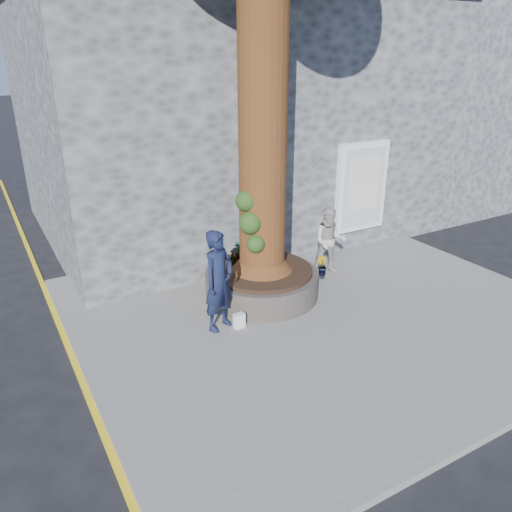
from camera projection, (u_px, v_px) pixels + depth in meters
ground at (281, 359)px, 8.40m from camera, size 120.00×120.00×0.00m
pavement at (318, 310)px, 9.87m from camera, size 9.00×8.00×0.12m
yellow_line at (82, 382)px, 7.80m from camera, size 0.10×30.00×0.01m
stone_shop at (221, 113)px, 14.11m from camera, size 10.30×8.30×6.30m
neighbour_shop at (422, 105)px, 17.85m from camera, size 6.00×8.00×6.00m
planter at (262, 282)px, 10.21m from camera, size 2.30×2.30×0.60m
man at (219, 281)px, 8.78m from camera, size 0.80×0.69×1.87m
woman at (330, 241)px, 11.07m from camera, size 0.94×0.88×1.53m
shopping_bag at (239, 321)px, 9.07m from camera, size 0.21×0.15×0.28m
plant_a at (238, 251)px, 10.46m from camera, size 0.25×0.24×0.39m
plant_b at (322, 266)px, 9.73m from camera, size 0.23×0.23×0.39m
plant_c at (233, 257)px, 10.21m from camera, size 0.27×0.27×0.35m
plant_d at (251, 246)px, 10.82m from camera, size 0.37×0.37×0.31m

